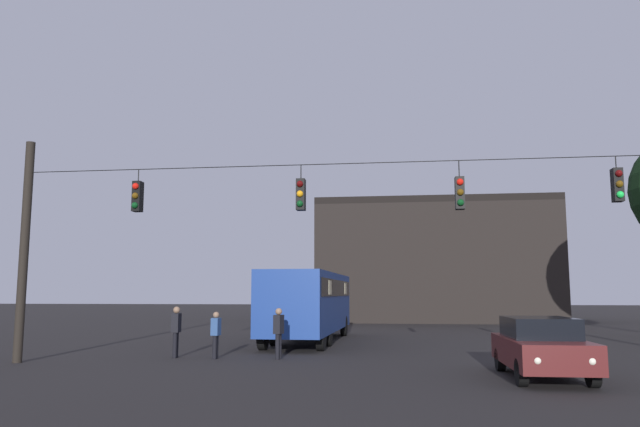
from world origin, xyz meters
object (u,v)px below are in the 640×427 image
Objects in this scene: car_near_right at (541,346)px; pedestrian_crossing_right at (279,330)px; pedestrian_crossing_left at (216,332)px; pedestrian_crossing_center at (176,329)px; city_bus at (310,299)px.

pedestrian_crossing_right is at bearing 154.88° from car_near_right.
car_near_right is at bearing -19.47° from pedestrian_crossing_left.
pedestrian_crossing_center is 3.48m from pedestrian_crossing_right.
pedestrian_crossing_right is at bearing 3.60° from pedestrian_crossing_left.
pedestrian_crossing_center is (-10.99, 3.48, 0.16)m from car_near_right.
city_bus is at bearing 125.19° from car_near_right.
car_near_right is at bearing -25.12° from pedestrian_crossing_right.
pedestrian_crossing_left is 0.93× the size of pedestrian_crossing_right.
city_bus is at bearing 74.57° from pedestrian_crossing_left.
pedestrian_crossing_left is 2.09m from pedestrian_crossing_right.
car_near_right is 11.53m from pedestrian_crossing_center.
pedestrian_crossing_center is (-1.40, 0.10, 0.11)m from pedestrian_crossing_left.
pedestrian_crossing_right is (2.08, 0.13, 0.08)m from pedestrian_crossing_left.
city_bus is 13.16m from car_near_right.
city_bus reaches higher than pedestrian_crossing_center.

